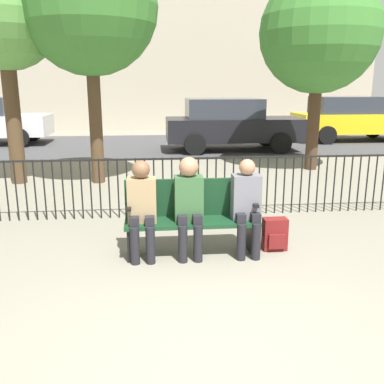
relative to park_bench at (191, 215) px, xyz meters
The scene contains 13 objects.
ground_plane 2.27m from the park_bench, 90.00° to the right, with size 80.00×80.00×0.00m, color gray.
park_bench is the anchor object (origin of this frame).
seated_person_0 0.64m from the park_bench, 167.97° to the right, with size 0.34×0.39×1.20m.
seated_person_1 0.25m from the park_bench, 107.64° to the right, with size 0.34×0.39×1.23m.
seated_person_2 0.69m from the park_bench, 11.00° to the right, with size 0.34×0.39×1.19m.
backpack 1.10m from the park_bench, ahead, with size 0.30×0.21×0.41m.
fence_railing 1.54m from the park_bench, 90.61° to the left, with size 9.01×0.03×0.95m.
tree_0 6.10m from the park_bench, 127.78° to the left, with size 2.19×2.19×4.50m.
tree_1 5.39m from the park_bench, 111.22° to the left, with size 2.70×2.70×4.90m.
tree_2 6.75m from the park_bench, 55.83° to the left, with size 2.78×2.78×4.60m.
street_surface 9.80m from the park_bench, 90.00° to the left, with size 24.00×6.00×0.01m.
parked_car_1 8.65m from the park_bench, 76.28° to the left, with size 4.20×1.94×1.62m.
parked_car_2 12.39m from the park_bench, 56.18° to the left, with size 4.20×1.94×1.62m.
Camera 1 is at (-0.48, -2.81, 2.06)m, focal length 40.00 mm.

